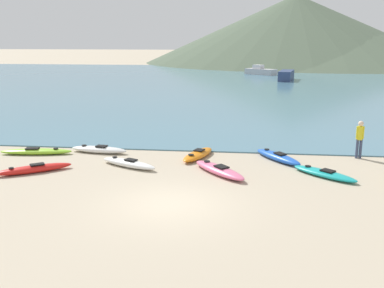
{
  "coord_description": "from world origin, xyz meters",
  "views": [
    {
      "loc": [
        2.46,
        -14.09,
        5.47
      ],
      "look_at": [
        -0.05,
        6.74,
        0.5
      ],
      "focal_mm": 42.0,
      "sensor_mm": 36.0,
      "label": 1
    }
  ],
  "objects_px": {
    "kayak_on_sand_5": "(324,173)",
    "moored_boat_2": "(286,75)",
    "kayak_on_sand_7": "(198,154)",
    "kayak_on_sand_3": "(219,170)",
    "kayak_on_sand_2": "(278,157)",
    "moored_boat_1": "(260,71)",
    "kayak_on_sand_8": "(99,150)",
    "kayak_on_sand_1": "(36,151)",
    "kayak_on_sand_6": "(34,169)",
    "person_near_waterline": "(360,137)",
    "kayak_on_sand_0": "(129,163)"
  },
  "relations": [
    {
      "from": "kayak_on_sand_5",
      "to": "moored_boat_2",
      "type": "distance_m",
      "value": 42.15
    },
    {
      "from": "kayak_on_sand_7",
      "to": "kayak_on_sand_3",
      "type": "bearing_deg",
      "value": -65.09
    },
    {
      "from": "kayak_on_sand_2",
      "to": "kayak_on_sand_5",
      "type": "bearing_deg",
      "value": -52.93
    },
    {
      "from": "kayak_on_sand_3",
      "to": "moored_boat_1",
      "type": "relative_size",
      "value": 0.59
    },
    {
      "from": "kayak_on_sand_5",
      "to": "kayak_on_sand_8",
      "type": "relative_size",
      "value": 0.89
    },
    {
      "from": "kayak_on_sand_3",
      "to": "kayak_on_sand_7",
      "type": "relative_size",
      "value": 1.04
    },
    {
      "from": "kayak_on_sand_1",
      "to": "kayak_on_sand_6",
      "type": "relative_size",
      "value": 1.2
    },
    {
      "from": "kayak_on_sand_8",
      "to": "person_near_waterline",
      "type": "height_order",
      "value": "person_near_waterline"
    },
    {
      "from": "kayak_on_sand_3",
      "to": "kayak_on_sand_0",
      "type": "bearing_deg",
      "value": 171.88
    },
    {
      "from": "kayak_on_sand_0",
      "to": "kayak_on_sand_3",
      "type": "xyz_separation_m",
      "value": [
        3.97,
        -0.57,
        0.01
      ]
    },
    {
      "from": "kayak_on_sand_1",
      "to": "moored_boat_1",
      "type": "height_order",
      "value": "moored_boat_1"
    },
    {
      "from": "kayak_on_sand_5",
      "to": "kayak_on_sand_3",
      "type": "bearing_deg",
      "value": -178.08
    },
    {
      "from": "kayak_on_sand_1",
      "to": "kayak_on_sand_3",
      "type": "distance_m",
      "value": 9.2
    },
    {
      "from": "kayak_on_sand_8",
      "to": "moored_boat_2",
      "type": "relative_size",
      "value": 0.56
    },
    {
      "from": "kayak_on_sand_3",
      "to": "kayak_on_sand_8",
      "type": "bearing_deg",
      "value": 155.09
    },
    {
      "from": "moored_boat_1",
      "to": "moored_boat_2",
      "type": "distance_m",
      "value": 9.93
    },
    {
      "from": "kayak_on_sand_8",
      "to": "kayak_on_sand_0",
      "type": "bearing_deg",
      "value": -47.31
    },
    {
      "from": "kayak_on_sand_1",
      "to": "kayak_on_sand_5",
      "type": "height_order",
      "value": "kayak_on_sand_1"
    },
    {
      "from": "kayak_on_sand_5",
      "to": "kayak_on_sand_7",
      "type": "bearing_deg",
      "value": 156.88
    },
    {
      "from": "kayak_on_sand_1",
      "to": "kayak_on_sand_7",
      "type": "distance_m",
      "value": 7.82
    },
    {
      "from": "kayak_on_sand_3",
      "to": "kayak_on_sand_8",
      "type": "relative_size",
      "value": 0.99
    },
    {
      "from": "kayak_on_sand_7",
      "to": "kayak_on_sand_5",
      "type": "bearing_deg",
      "value": -23.12
    },
    {
      "from": "kayak_on_sand_0",
      "to": "moored_boat_1",
      "type": "bearing_deg",
      "value": 82.1
    },
    {
      "from": "kayak_on_sand_8",
      "to": "moored_boat_1",
      "type": "relative_size",
      "value": 0.6
    },
    {
      "from": "kayak_on_sand_1",
      "to": "kayak_on_sand_8",
      "type": "xyz_separation_m",
      "value": [
        2.91,
        0.65,
        0.02
      ]
    },
    {
      "from": "kayak_on_sand_3",
      "to": "moored_boat_1",
      "type": "distance_m",
      "value": 51.79
    },
    {
      "from": "kayak_on_sand_0",
      "to": "moored_boat_2",
      "type": "relative_size",
      "value": 0.55
    },
    {
      "from": "kayak_on_sand_6",
      "to": "kayak_on_sand_8",
      "type": "xyz_separation_m",
      "value": [
        1.65,
        3.53,
        0.0
      ]
    },
    {
      "from": "kayak_on_sand_6",
      "to": "moored_boat_2",
      "type": "bearing_deg",
      "value": 72.12
    },
    {
      "from": "kayak_on_sand_3",
      "to": "moored_boat_2",
      "type": "height_order",
      "value": "moored_boat_2"
    },
    {
      "from": "kayak_on_sand_5",
      "to": "moored_boat_2",
      "type": "relative_size",
      "value": 0.5
    },
    {
      "from": "kayak_on_sand_2",
      "to": "moored_boat_2",
      "type": "bearing_deg",
      "value": 84.79
    },
    {
      "from": "kayak_on_sand_8",
      "to": "moored_boat_2",
      "type": "height_order",
      "value": "moored_boat_2"
    },
    {
      "from": "kayak_on_sand_1",
      "to": "kayak_on_sand_6",
      "type": "distance_m",
      "value": 3.15
    },
    {
      "from": "kayak_on_sand_0",
      "to": "kayak_on_sand_8",
      "type": "bearing_deg",
      "value": 132.69
    },
    {
      "from": "moored_boat_2",
      "to": "kayak_on_sand_5",
      "type": "bearing_deg",
      "value": -92.62
    },
    {
      "from": "kayak_on_sand_6",
      "to": "kayak_on_sand_8",
      "type": "height_order",
      "value": "kayak_on_sand_8"
    },
    {
      "from": "moored_boat_1",
      "to": "moored_boat_2",
      "type": "height_order",
      "value": "moored_boat_1"
    },
    {
      "from": "kayak_on_sand_3",
      "to": "moored_boat_2",
      "type": "bearing_deg",
      "value": 81.68
    },
    {
      "from": "kayak_on_sand_2",
      "to": "kayak_on_sand_8",
      "type": "height_order",
      "value": "kayak_on_sand_2"
    },
    {
      "from": "kayak_on_sand_5",
      "to": "kayak_on_sand_6",
      "type": "distance_m",
      "value": 11.97
    },
    {
      "from": "kayak_on_sand_7",
      "to": "kayak_on_sand_8",
      "type": "distance_m",
      "value": 4.91
    },
    {
      "from": "moored_boat_1",
      "to": "kayak_on_sand_7",
      "type": "bearing_deg",
      "value": -94.94
    },
    {
      "from": "kayak_on_sand_1",
      "to": "kayak_on_sand_5",
      "type": "bearing_deg",
      "value": -8.66
    },
    {
      "from": "person_near_waterline",
      "to": "moored_boat_2",
      "type": "relative_size",
      "value": 0.34
    },
    {
      "from": "kayak_on_sand_1",
      "to": "kayak_on_sand_5",
      "type": "distance_m",
      "value": 13.35
    },
    {
      "from": "moored_boat_1",
      "to": "moored_boat_2",
      "type": "relative_size",
      "value": 0.94
    },
    {
      "from": "kayak_on_sand_2",
      "to": "moored_boat_1",
      "type": "relative_size",
      "value": 0.58
    },
    {
      "from": "kayak_on_sand_0",
      "to": "kayak_on_sand_7",
      "type": "relative_size",
      "value": 1.02
    },
    {
      "from": "kayak_on_sand_3",
      "to": "kayak_on_sand_2",
      "type": "bearing_deg",
      "value": 43.4
    }
  ]
}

